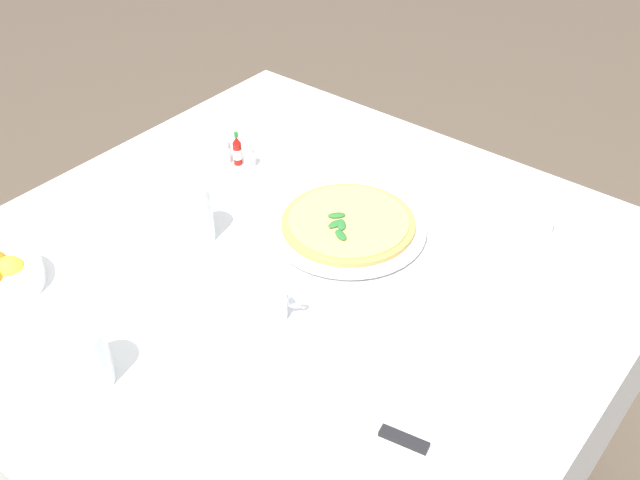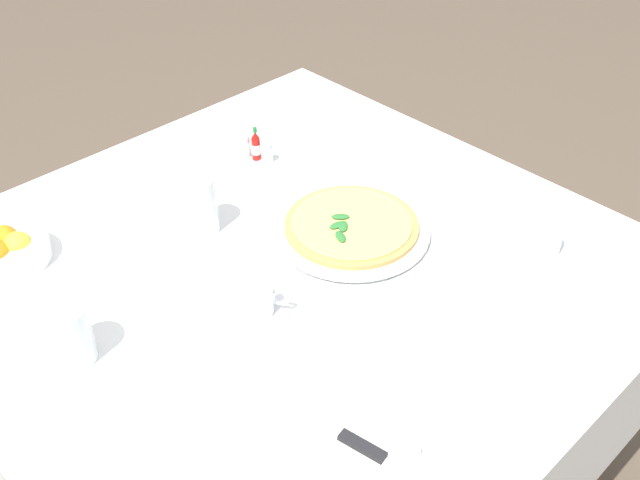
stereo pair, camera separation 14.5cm
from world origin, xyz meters
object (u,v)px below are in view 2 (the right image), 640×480
Objects in this scene: pizza at (351,224)px; dinner_knife at (333,430)px; pepper_shaker at (267,152)px; coffee_cup_far_right at (541,240)px; water_glass_near_right at (201,207)px; coffee_cup_far_left at (253,301)px; water_glass_back_corner at (70,337)px; hot_sauce_bottle at (256,146)px; napkin_folded at (335,437)px; salt_shaker at (245,147)px; citrus_bowl at (8,250)px; pizza_plate at (351,230)px.

dinner_knife is at bearing 130.96° from pizza.
coffee_cup_far_right is at bearing -165.10° from pepper_shaker.
pepper_shaker is (0.33, -0.06, 0.00)m from pizza.
water_glass_near_right reaches higher than coffee_cup_far_right.
coffee_cup_far_left is 0.28m from water_glass_near_right.
hot_sauce_bottle is at bearing -66.77° from water_glass_back_corner.
water_glass_back_corner is 0.49× the size of napkin_folded.
water_glass_back_corner is 0.39m from water_glass_near_right.
coffee_cup_far_right is (-0.26, -0.51, 0.00)m from coffee_cup_far_left.
water_glass_near_right is (0.52, 0.43, 0.03)m from coffee_cup_far_right.
salt_shaker is at bearing -34.55° from napkin_folded.
water_glass_back_corner reaches higher than citrus_bowl.
citrus_bowl is at bearing 88.25° from salt_shaker.
pepper_shaker reaches higher than pizza.
pizza is at bearing 83.62° from pizza_plate.
napkin_folded is (-0.04, 0.61, -0.02)m from coffee_cup_far_right.
coffee_cup_far_left is 0.50m from pepper_shaker.
coffee_cup_far_right and citrus_bowl have the same top height.
coffee_cup_far_left is 1.05× the size of water_glass_near_right.
pepper_shaker is at bearing -37.85° from napkin_folded.
dinner_knife is at bearing 162.60° from coffee_cup_far_left.
water_glass_near_right is at bearing 111.42° from pepper_shaker.
salt_shaker reaches higher than pizza_plate.
hot_sauce_bottle reaches higher than salt_shaker.
dinner_knife reaches higher than napkin_folded.
coffee_cup_far_right is at bearing -164.89° from hot_sauce_bottle.
pizza is at bearing 37.12° from coffee_cup_far_right.
coffee_cup_far_right reaches higher than pepper_shaker.
water_glass_back_corner is (0.09, 0.57, 0.04)m from pizza_plate.
dinner_knife is (-0.29, 0.09, -0.00)m from coffee_cup_far_left.
pizza is 2.09× the size of coffee_cup_far_right.
salt_shaker is at bearing 19.65° from hot_sauce_bottle.
coffee_cup_far_left is at bearing -113.68° from water_glass_back_corner.
coffee_cup_far_left is 1.57× the size of hot_sauce_bottle.
pizza_plate is 0.37m from coffee_cup_far_right.
pepper_shaker is (0.10, -0.26, -0.03)m from water_glass_near_right.
napkin_folded is at bearing 131.23° from pizza.
water_glass_near_right is at bearing 123.21° from salt_shaker.
pizza_plate is 2.44× the size of coffee_cup_far_left.
water_glass_near_right reaches higher than hot_sauce_bottle.
coffee_cup_far_right is 0.61m from napkin_folded.
water_glass_back_corner is at bearing 13.80° from dinner_knife.
citrus_bowl is (0.18, 0.33, -0.03)m from water_glass_near_right.
pepper_shaker is (0.24, -0.63, -0.02)m from water_glass_back_corner.
water_glass_back_corner reaches higher than salt_shaker.
dinner_knife is at bearing 146.18° from pepper_shaker.
napkin_folded is (-0.56, 0.18, -0.05)m from water_glass_near_right.
salt_shaker is (0.03, 0.01, -0.01)m from hot_sauce_bottle.
napkin_folded is 0.81m from hot_sauce_bottle.
water_glass_back_corner reaches higher than dinner_knife.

